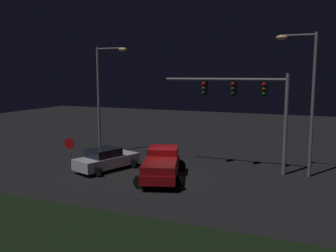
{
  "coord_description": "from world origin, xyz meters",
  "views": [
    {
      "loc": [
        8.72,
        -20.89,
        6.47
      ],
      "look_at": [
        -0.28,
        0.74,
        3.14
      ],
      "focal_mm": 39.41,
      "sensor_mm": 36.0,
      "label": 1
    }
  ],
  "objects": [
    {
      "name": "pickup_truck",
      "position": [
        -0.17,
        -0.54,
        1.0
      ],
      "size": [
        3.97,
        5.75,
        1.8
      ],
      "rotation": [
        0.0,
        0.0,
        1.89
      ],
      "color": "maroon",
      "rests_on": "ground_plane"
    },
    {
      "name": "street_lamp_left",
      "position": [
        -7.19,
        4.15,
        5.36
      ],
      "size": [
        2.72,
        0.44,
        8.55
      ],
      "color": "slate",
      "rests_on": "ground_plane"
    },
    {
      "name": "street_lamp_right",
      "position": [
        7.8,
        3.5,
        5.56
      ],
      "size": [
        2.47,
        0.44,
        8.96
      ],
      "color": "slate",
      "rests_on": "ground_plane"
    },
    {
      "name": "car_sedan",
      "position": [
        -4.48,
        -0.06,
        0.74
      ],
      "size": [
        3.38,
        4.75,
        1.51
      ],
      "rotation": [
        0.0,
        0.0,
        1.23
      ],
      "color": "silver",
      "rests_on": "ground_plane"
    },
    {
      "name": "stop_sign",
      "position": [
        -6.63,
        -1.13,
        1.56
      ],
      "size": [
        0.76,
        0.08,
        2.23
      ],
      "color": "slate",
      "rests_on": "ground_plane"
    },
    {
      "name": "grass_median",
      "position": [
        0.0,
        -9.45,
        0.05
      ],
      "size": [
        24.53,
        5.44,
        0.1
      ],
      "primitive_type": "cube",
      "color": "black",
      "rests_on": "ground_plane"
    },
    {
      "name": "ground_plane",
      "position": [
        0.0,
        0.0,
        0.0
      ],
      "size": [
        80.0,
        80.0,
        0.0
      ],
      "primitive_type": "plane",
      "color": "black"
    },
    {
      "name": "traffic_signal_gantry",
      "position": [
        4.28,
        3.34,
        4.9
      ],
      "size": [
        8.32,
        0.56,
        6.5
      ],
      "color": "slate",
      "rests_on": "ground_plane"
    }
  ]
}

